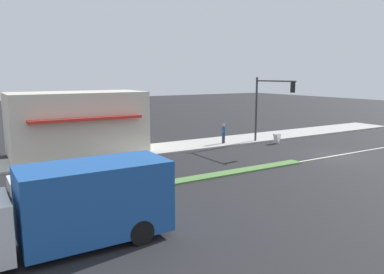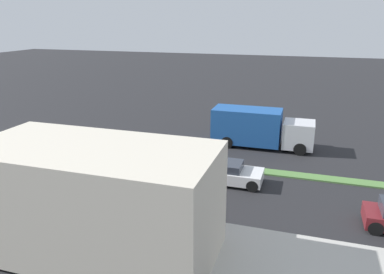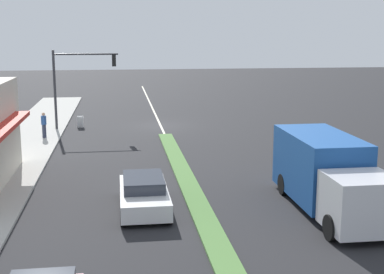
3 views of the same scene
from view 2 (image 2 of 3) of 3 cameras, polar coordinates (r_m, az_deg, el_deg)
name	(u,v)px [view 2 (image 2 of 3)]	position (r m, az deg, el deg)	size (l,w,h in m)	color
ground_plane	(211,166)	(24.98, 2.90, -4.44)	(160.00, 160.00, 0.00)	#232326
sidewalk_right	(170,239)	(17.16, -3.36, -15.27)	(4.00, 73.00, 0.12)	#B2AFA8
median_strip	(357,182)	(24.50, 23.84, -6.34)	(0.90, 46.00, 0.10)	#568442
building_corner_store	(96,200)	(15.75, -14.42, -9.27)	(5.42, 9.70, 4.55)	beige
delivery_truck	(258,128)	(28.74, 10.09, 1.38)	(2.44, 7.50, 2.87)	silver
van_white	(224,172)	(22.47, 4.87, -5.34)	(1.89, 4.48, 1.29)	silver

